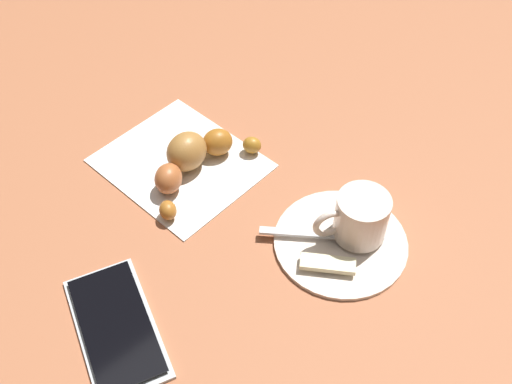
# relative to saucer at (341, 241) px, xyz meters

# --- Properties ---
(ground_plane) EXTENTS (1.80, 1.80, 0.00)m
(ground_plane) POSITION_rel_saucer_xyz_m (0.09, 0.02, -0.00)
(ground_plane) COLOR #A35F3E
(saucer) EXTENTS (0.15, 0.15, 0.01)m
(saucer) POSITION_rel_saucer_xyz_m (0.00, 0.00, 0.00)
(saucer) COLOR beige
(saucer) RESTS_ON ground
(espresso_cup) EXTENTS (0.06, 0.08, 0.05)m
(espresso_cup) POSITION_rel_saucer_xyz_m (-0.01, -0.02, 0.03)
(espresso_cup) COLOR beige
(espresso_cup) RESTS_ON saucer
(teaspoon) EXTENTS (0.11, 0.11, 0.01)m
(teaspoon) POSITION_rel_saucer_xyz_m (0.00, -0.00, 0.01)
(teaspoon) COLOR silver
(teaspoon) RESTS_ON saucer
(sugar_packet) EXTENTS (0.06, 0.05, 0.01)m
(sugar_packet) POSITION_rel_saucer_xyz_m (-0.02, 0.04, 0.01)
(sugar_packet) COLOR beige
(sugar_packet) RESTS_ON saucer
(napkin) EXTENTS (0.20, 0.18, 0.00)m
(napkin) POSITION_rel_saucer_xyz_m (0.21, 0.06, -0.00)
(napkin) COLOR white
(napkin) RESTS_ON ground
(croissant) EXTENTS (0.09, 0.17, 0.05)m
(croissant) POSITION_rel_saucer_xyz_m (0.19, 0.06, 0.02)
(croissant) COLOR #A66F22
(croissant) RESTS_ON napkin
(cell_phone) EXTENTS (0.16, 0.11, 0.01)m
(cell_phone) POSITION_rel_saucer_xyz_m (0.07, 0.24, -0.00)
(cell_phone) COLOR #B5BCC0
(cell_phone) RESTS_ON ground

